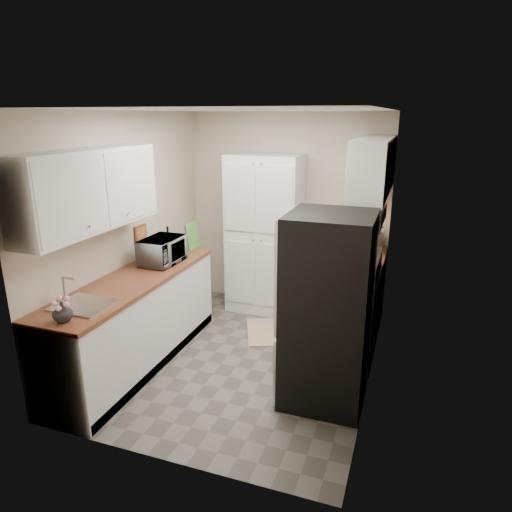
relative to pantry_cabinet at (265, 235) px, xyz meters
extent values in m
plane|color=#56514C|center=(0.20, -1.32, -1.00)|extent=(3.20, 3.20, 0.00)
cube|color=beige|center=(0.20, 0.28, 0.25)|extent=(2.60, 0.04, 2.50)
cube|color=beige|center=(0.20, -2.92, 0.25)|extent=(2.60, 0.04, 2.50)
cube|color=beige|center=(-1.10, -1.32, 0.25)|extent=(0.04, 3.20, 2.50)
cube|color=beige|center=(1.50, -1.32, 0.25)|extent=(0.04, 3.20, 2.50)
cube|color=white|center=(0.20, -1.32, 1.50)|extent=(2.60, 3.20, 0.04)
cube|color=silver|center=(-0.93, -2.07, 0.83)|extent=(0.33, 1.60, 0.70)
cube|color=silver|center=(1.33, -0.50, 0.89)|extent=(0.33, 1.55, 0.58)
cube|color=#99999E|center=(1.27, -0.93, 0.52)|extent=(0.45, 0.76, 0.13)
cube|color=#B7B7BC|center=(-0.79, -2.47, -0.07)|extent=(0.45, 0.40, 0.02)
cube|color=brown|center=(-1.09, -1.12, 0.18)|extent=(0.02, 0.22, 0.22)
cube|color=silver|center=(0.00, 0.00, 0.00)|extent=(0.90, 0.55, 2.00)
cube|color=silver|center=(-0.79, -1.75, -0.56)|extent=(0.60, 2.30, 0.88)
cube|color=brown|center=(-0.79, -1.75, -0.10)|extent=(0.63, 2.33, 0.04)
cube|color=silver|center=(1.19, -0.12, -0.56)|extent=(0.60, 0.80, 0.88)
cube|color=brown|center=(1.19, -0.12, -0.10)|extent=(0.63, 0.83, 0.04)
cube|color=#B7B7BC|center=(1.17, -0.93, -0.55)|extent=(0.64, 0.76, 0.90)
cube|color=black|center=(1.17, -0.93, -0.08)|extent=(0.66, 0.78, 0.03)
cube|color=black|center=(1.46, -0.93, 0.02)|extent=(0.06, 0.76, 0.22)
cube|color=pink|center=(0.80, -1.06, -0.45)|extent=(0.01, 0.16, 0.42)
cube|color=#F3E9C7|center=(0.80, -0.83, -0.45)|extent=(0.01, 0.16, 0.42)
cube|color=#B7B7BC|center=(1.14, -1.73, -0.15)|extent=(0.70, 0.72, 1.70)
imported|color=#A2A2A6|center=(-0.75, -1.23, 0.06)|extent=(0.35, 0.51, 0.28)
cylinder|color=black|center=(-0.90, -0.85, 0.06)|extent=(0.07, 0.07, 0.28)
imported|color=white|center=(-0.73, -2.76, 0.00)|extent=(0.19, 0.19, 0.16)
cube|color=#448435|center=(-0.70, -0.62, 0.08)|extent=(0.03, 0.26, 0.32)
cube|color=silver|center=(1.28, 0.02, 0.03)|extent=(0.36, 0.42, 0.21)
cube|color=tan|center=(0.25, -0.68, -0.99)|extent=(0.67, 0.82, 0.01)
camera|label=1|loc=(1.75, -5.32, 1.46)|focal=32.00mm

